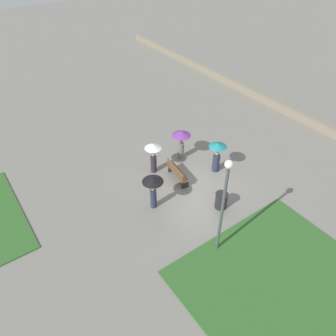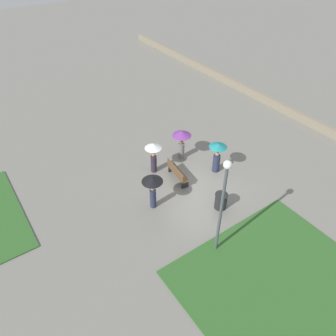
# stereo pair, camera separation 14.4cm
# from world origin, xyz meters

# --- Properties ---
(ground_plane) EXTENTS (90.00, 90.00, 0.00)m
(ground_plane) POSITION_xyz_m (0.00, 0.00, 0.00)
(ground_plane) COLOR slate
(lawn_patch_near) EXTENTS (9.32, 7.20, 0.06)m
(lawn_patch_near) POSITION_xyz_m (-7.81, 1.09, 0.03)
(lawn_patch_near) COLOR #2D5B26
(lawn_patch_near) RESTS_ON ground_plane
(parapet_wall) EXTENTS (45.00, 0.35, 0.57)m
(parapet_wall) POSITION_xyz_m (0.00, -9.85, 0.29)
(parapet_wall) COLOR gray
(parapet_wall) RESTS_ON ground_plane
(park_bench) EXTENTS (1.76, 0.65, 0.90)m
(park_bench) POSITION_xyz_m (0.99, 0.67, 0.47)
(park_bench) COLOR brown
(park_bench) RESTS_ON ground_plane
(lamp_post) EXTENTS (0.32, 0.32, 4.74)m
(lamp_post) POSITION_xyz_m (-3.64, 1.98, 3.02)
(lamp_post) COLOR #474C51
(lamp_post) RESTS_ON ground_plane
(trash_bin) EXTENTS (0.63, 0.63, 0.85)m
(trash_bin) POSITION_xyz_m (-1.88, 0.16, 0.43)
(trash_bin) COLOR #232326
(trash_bin) RESTS_ON ground_plane
(crowd_person_teal) EXTENTS (0.95, 0.95, 1.79)m
(crowd_person_teal) POSITION_xyz_m (0.39, -1.53, 1.13)
(crowd_person_teal) COLOR #282D47
(crowd_person_teal) RESTS_ON ground_plane
(crowd_person_white) EXTENTS (0.90, 0.90, 1.83)m
(crowd_person_white) POSITION_xyz_m (2.30, 1.29, 1.30)
(crowd_person_white) COLOR #2D2333
(crowd_person_white) RESTS_ON ground_plane
(crowd_person_purple) EXTENTS (1.07, 1.07, 1.81)m
(crowd_person_purple) POSITION_xyz_m (2.44, -0.68, 1.34)
(crowd_person_purple) COLOR slate
(crowd_person_purple) RESTS_ON ground_plane
(crowd_person_black) EXTENTS (1.00, 1.00, 1.86)m
(crowd_person_black) POSITION_xyz_m (0.03, 2.79, 1.40)
(crowd_person_black) COLOR #282D47
(crowd_person_black) RESTS_ON ground_plane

